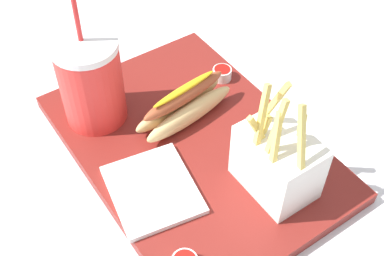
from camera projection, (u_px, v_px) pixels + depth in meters
name	position (u px, v px, depth m)	size (l,w,h in m)	color
ground_plane	(192.00, 155.00, 0.76)	(2.40, 2.40, 0.02)	silver
food_tray	(192.00, 146.00, 0.74)	(0.44, 0.31, 0.02)	maroon
soda_cup	(91.00, 81.00, 0.72)	(0.09, 0.09, 0.24)	red
fries_basket	(277.00, 161.00, 0.65)	(0.11, 0.08, 0.17)	white
hot_dog_1	(184.00, 105.00, 0.75)	(0.07, 0.17, 0.06)	#DBB775
ketchup_cup_1	(222.00, 73.00, 0.83)	(0.03, 0.03, 0.02)	white
napkin_stack	(153.00, 189.00, 0.67)	(0.13, 0.11, 0.01)	white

